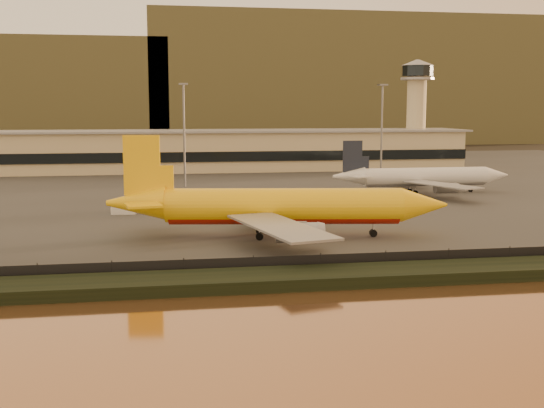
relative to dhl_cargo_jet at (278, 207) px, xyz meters
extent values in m
plane|color=black|center=(-0.99, -10.20, -4.78)|extent=(900.00, 900.00, 0.00)
cube|color=black|center=(-0.99, -27.20, -4.08)|extent=(320.00, 7.00, 1.40)
cube|color=#2D2D2D|center=(-0.99, 84.80, -4.68)|extent=(320.00, 220.00, 0.20)
cube|color=black|center=(-0.99, -23.20, -3.48)|extent=(300.00, 0.05, 2.20)
cube|color=#C9B68C|center=(-0.99, 114.80, 1.42)|extent=(160.00, 22.00, 12.00)
cube|color=black|center=(-0.99, 103.60, 0.42)|extent=(160.00, 0.60, 3.00)
cube|color=gray|center=(-0.99, 114.80, 7.72)|extent=(164.00, 24.00, 0.60)
cylinder|color=#C9B68C|center=(69.01, 120.80, 10.42)|extent=(6.40, 6.40, 30.00)
cylinder|color=black|center=(69.01, 120.80, 27.17)|extent=(10.40, 10.40, 3.50)
cone|color=gray|center=(69.01, 120.80, 29.92)|extent=(11.20, 11.20, 2.00)
cylinder|color=gray|center=(69.01, 120.80, 24.62)|extent=(11.20, 11.20, 0.80)
cylinder|color=slate|center=(-10.99, 69.80, 7.92)|extent=(0.50, 0.50, 25.00)
cube|color=slate|center=(-10.99, 69.80, 20.62)|extent=(2.20, 2.20, 0.40)
cylinder|color=slate|center=(39.01, 67.80, 7.92)|extent=(0.50, 0.50, 25.00)
cube|color=slate|center=(39.01, 67.80, 20.62)|extent=(2.20, 2.20, 0.40)
cube|color=brown|center=(89.01, 329.80, 30.22)|extent=(220.00, 160.00, 70.00)
cylinder|color=yellow|center=(0.93, -0.14, 0.28)|extent=(35.78, 10.41, 5.12)
cylinder|color=#AD1709|center=(0.93, -0.14, -0.62)|extent=(34.64, 9.14, 3.99)
cone|color=yellow|center=(21.83, -3.34, 0.28)|extent=(7.58, 6.10, 5.12)
cone|color=yellow|center=(-20.95, 3.20, 0.66)|extent=(9.53, 6.39, 5.12)
cube|color=yellow|center=(-19.98, 3.05, 6.29)|extent=(5.41, 1.22, 8.95)
cube|color=yellow|center=(-18.24, 7.96, 1.04)|extent=(6.58, 6.55, 0.31)
cube|color=yellow|center=(-19.78, -2.15, 1.04)|extent=(5.64, 5.59, 0.31)
cube|color=gray|center=(2.01, 13.48, -0.62)|extent=(17.22, 22.55, 0.31)
cylinder|color=gray|center=(3.94, 9.82, -2.02)|extent=(6.26, 3.67, 2.81)
cube|color=gray|center=(-2.10, -13.46, -0.62)|extent=(11.80, 23.13, 0.31)
cylinder|color=gray|center=(0.83, -10.55, -2.02)|extent=(6.26, 3.67, 2.81)
cylinder|color=black|center=(14.30, -2.18, -4.02)|extent=(1.25, 1.05, 1.13)
cylinder|color=slate|center=(14.30, -2.18, -3.43)|extent=(0.20, 0.20, 2.30)
cylinder|color=black|center=(-3.07, -1.86, -4.02)|extent=(1.25, 1.05, 1.13)
cylinder|color=slate|center=(-3.07, -1.86, -3.43)|extent=(0.20, 0.20, 2.30)
cylinder|color=black|center=(-2.37, 2.69, -4.02)|extent=(1.25, 1.05, 1.13)
cylinder|color=slate|center=(-2.37, 2.69, -3.43)|extent=(0.20, 0.20, 2.30)
cylinder|color=silver|center=(42.98, 47.87, -0.74)|extent=(29.16, 4.11, 4.05)
cylinder|color=gray|center=(42.98, 47.87, -1.44)|extent=(28.35, 3.22, 3.16)
cone|color=silver|center=(60.39, 47.83, -0.74)|extent=(5.68, 4.06, 4.05)
cone|color=silver|center=(24.76, 47.91, -0.43)|extent=(7.30, 4.06, 4.05)
cube|color=#1A2030|center=(25.57, 47.91, 4.02)|extent=(4.45, 0.33, 7.09)
cube|color=silver|center=(26.39, 51.96, -0.13)|extent=(5.04, 4.92, 0.24)
cube|color=silver|center=(26.37, 43.86, -0.13)|extent=(5.03, 4.90, 0.24)
cube|color=gray|center=(42.20, 59.01, -1.44)|extent=(12.11, 19.01, 0.24)
cylinder|color=gray|center=(44.21, 56.27, -2.56)|extent=(4.86, 2.24, 2.23)
cube|color=gray|center=(42.15, 36.74, -1.44)|extent=(12.05, 19.02, 0.24)
cylinder|color=gray|center=(44.18, 39.47, -2.56)|extent=(4.86, 2.24, 2.23)
cylinder|color=black|center=(54.12, 47.85, -4.14)|extent=(0.89, 0.71, 0.89)
cylinder|color=slate|center=(54.12, 47.85, -3.67)|extent=(0.21, 0.21, 1.82)
cylinder|color=black|center=(39.94, 46.06, -4.14)|extent=(0.89, 0.71, 0.89)
cylinder|color=slate|center=(39.94, 46.06, -3.67)|extent=(0.21, 0.21, 1.82)
cylinder|color=black|center=(39.95, 49.70, -4.14)|extent=(0.89, 0.71, 0.89)
cylinder|color=slate|center=(39.95, 49.70, -3.67)|extent=(0.21, 0.21, 1.82)
cube|color=yellow|center=(8.27, 17.43, -3.75)|extent=(4.06, 2.79, 1.67)
cube|color=silver|center=(-23.92, 27.15, -3.56)|extent=(4.69, 2.43, 2.04)
camera|label=1|loc=(-17.76, -99.60, 14.62)|focal=45.00mm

